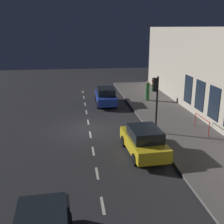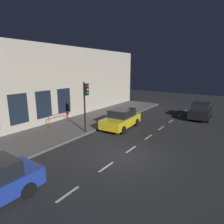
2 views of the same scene
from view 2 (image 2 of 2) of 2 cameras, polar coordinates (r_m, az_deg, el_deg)
name	(u,v)px [view 2 (image 2 of 2)]	position (r m, az deg, el deg)	size (l,w,h in m)	color
ground_plane	(123,155)	(11.29, 3.18, -12.76)	(60.00, 60.00, 0.00)	#28282B
sidewalk	(52,134)	(15.20, -17.50, -6.13)	(4.50, 32.00, 0.15)	#5B5654
building_facade	(28,87)	(16.58, -23.82, 6.85)	(0.65, 32.00, 6.89)	beige
lane_centre_line	(131,149)	(12.07, 5.70, -10.99)	(0.12, 27.20, 0.01)	beige
traffic_light	(86,97)	(14.11, -7.88, 4.37)	(0.47, 0.32, 3.76)	black
parked_car_1	(121,119)	(15.88, 2.78, -2.02)	(2.07, 4.12, 1.58)	gold
parked_car_2	(201,111)	(20.63, 24.87, 0.29)	(1.97, 3.96, 1.58)	black
red_railing	(59,116)	(16.91, -15.53, -1.26)	(0.05, 2.12, 0.97)	red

